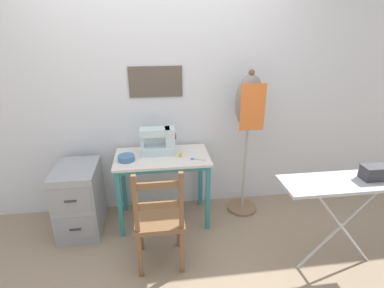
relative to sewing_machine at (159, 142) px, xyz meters
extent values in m
plane|color=gray|center=(0.02, -0.33, -0.86)|extent=(14.00, 14.00, 0.00)
cube|color=silver|center=(0.02, 0.26, 0.42)|extent=(10.00, 0.05, 2.55)
cube|color=brown|center=(-0.01, 0.22, 0.54)|extent=(0.52, 0.02, 0.30)
cube|color=silver|center=(0.02, -0.07, -0.14)|extent=(0.92, 0.52, 0.02)
cube|color=teal|center=(0.02, -0.29, -0.17)|extent=(0.84, 0.03, 0.04)
cube|color=teal|center=(-0.40, -0.29, -0.50)|extent=(0.04, 0.04, 0.71)
cube|color=teal|center=(0.44, -0.29, -0.50)|extent=(0.04, 0.04, 0.71)
cube|color=teal|center=(-0.40, 0.15, -0.50)|extent=(0.04, 0.04, 0.71)
cube|color=teal|center=(0.44, 0.15, -0.50)|extent=(0.04, 0.04, 0.71)
cube|color=silver|center=(-0.02, 0.00, -0.08)|extent=(0.33, 0.18, 0.08)
cube|color=silver|center=(0.10, 0.00, 0.05)|extent=(0.09, 0.15, 0.18)
cube|color=silver|center=(-0.04, 0.00, 0.10)|extent=(0.29, 0.14, 0.07)
cube|color=silver|center=(-0.17, 0.00, 0.01)|extent=(0.04, 0.10, 0.11)
cylinder|color=#B22D2D|center=(0.16, 0.00, 0.05)|extent=(0.02, 0.06, 0.06)
cylinder|color=#99999E|center=(0.10, 0.00, 0.15)|extent=(0.01, 0.01, 0.02)
cylinder|color=teal|center=(-0.32, -0.13, -0.10)|extent=(0.16, 0.16, 0.05)
cylinder|color=#243D54|center=(-0.32, -0.13, -0.08)|extent=(0.13, 0.13, 0.01)
cube|color=silver|center=(0.37, -0.20, -0.12)|extent=(0.11, 0.03, 0.00)
cube|color=silver|center=(0.37, -0.21, -0.12)|extent=(0.11, 0.06, 0.00)
torus|color=#2870B7|center=(0.30, -0.18, -0.12)|extent=(0.03, 0.03, 0.01)
torus|color=#2870B7|center=(0.30, -0.18, -0.12)|extent=(0.03, 0.03, 0.01)
cylinder|color=yellow|center=(0.19, -0.11, -0.10)|extent=(0.03, 0.03, 0.04)
cylinder|color=beige|center=(0.19, -0.11, -0.08)|extent=(0.04, 0.04, 0.00)
cylinder|color=beige|center=(0.19, -0.11, -0.12)|extent=(0.04, 0.04, 0.00)
cube|color=brown|center=(-0.04, -0.66, -0.43)|extent=(0.40, 0.38, 0.04)
cube|color=brown|center=(-0.21, -0.50, -0.65)|extent=(0.04, 0.04, 0.41)
cube|color=brown|center=(0.13, -0.50, -0.65)|extent=(0.04, 0.04, 0.41)
cube|color=brown|center=(-0.21, -0.82, -0.65)|extent=(0.04, 0.04, 0.41)
cube|color=brown|center=(0.13, -0.82, -0.65)|extent=(0.04, 0.04, 0.41)
cube|color=brown|center=(-0.21, -0.82, -0.17)|extent=(0.04, 0.04, 0.48)
cube|color=brown|center=(0.13, -0.82, -0.17)|extent=(0.04, 0.04, 0.48)
cube|color=brown|center=(-0.04, -0.82, -0.02)|extent=(0.34, 0.02, 0.06)
cube|color=brown|center=(-0.04, -0.82, -0.19)|extent=(0.34, 0.02, 0.06)
cube|color=#93999E|center=(-0.80, -0.11, -0.52)|extent=(0.39, 0.54, 0.68)
cube|color=gray|center=(-0.80, -0.38, -0.37)|extent=(0.36, 0.01, 0.24)
cube|color=#333338|center=(-0.80, -0.39, -0.37)|extent=(0.10, 0.01, 0.02)
cube|color=gray|center=(-0.80, -0.38, -0.67)|extent=(0.36, 0.01, 0.24)
cube|color=#333338|center=(-0.80, -0.39, -0.67)|extent=(0.10, 0.01, 0.02)
cylinder|color=#846647|center=(0.88, 0.00, -0.84)|extent=(0.32, 0.32, 0.03)
cylinder|color=#ADA89E|center=(0.88, 0.00, -0.32)|extent=(0.03, 0.03, 1.00)
ellipsoid|color=gray|center=(0.88, 0.00, 0.37)|extent=(0.28, 0.20, 0.54)
sphere|color=brown|center=(0.88, 0.00, 0.65)|extent=(0.06, 0.06, 0.06)
cube|color=orange|center=(0.88, -0.10, 0.34)|extent=(0.24, 0.01, 0.45)
cube|color=#ADB2B7|center=(1.43, -0.91, -0.05)|extent=(1.08, 0.33, 0.02)
cylinder|color=#B7B7BC|center=(1.43, -0.91, -0.46)|extent=(0.66, 0.02, 0.81)
cylinder|color=#B7B7BC|center=(1.43, -0.91, -0.46)|extent=(0.66, 0.02, 0.81)
cube|color=#333338|center=(1.60, -0.91, 0.01)|extent=(0.18, 0.11, 0.10)
cube|color=#38383D|center=(1.60, -0.91, 0.07)|extent=(0.19, 0.12, 0.01)
camera|label=1|loc=(-0.05, -2.74, 1.07)|focal=28.00mm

